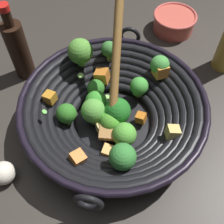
{
  "coord_description": "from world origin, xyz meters",
  "views": [
    {
      "loc": [
        0.34,
        0.09,
        0.55
      ],
      "look_at": [
        -0.01,
        -0.01,
        0.03
      ],
      "focal_mm": 45.48,
      "sensor_mm": 36.0,
      "label": 1
    }
  ],
  "objects_px": {
    "garlic_bulb": "(3,173)",
    "wok": "(113,109)",
    "prep_bowl": "(174,22)",
    "soy_sauce_bottle": "(18,49)"
  },
  "relations": [
    {
      "from": "wok",
      "to": "soy_sauce_bottle",
      "type": "relative_size",
      "value": 2.13
    },
    {
      "from": "wok",
      "to": "garlic_bulb",
      "type": "relative_size",
      "value": 9.17
    },
    {
      "from": "wok",
      "to": "soy_sauce_bottle",
      "type": "distance_m",
      "value": 0.28
    },
    {
      "from": "soy_sauce_bottle",
      "to": "prep_bowl",
      "type": "relative_size",
      "value": 1.63
    },
    {
      "from": "wok",
      "to": "prep_bowl",
      "type": "xyz_separation_m",
      "value": [
        -0.37,
        0.09,
        -0.03
      ]
    },
    {
      "from": "garlic_bulb",
      "to": "wok",
      "type": "bearing_deg",
      "value": 136.56
    },
    {
      "from": "soy_sauce_bottle",
      "to": "prep_bowl",
      "type": "height_order",
      "value": "soy_sauce_bottle"
    },
    {
      "from": "soy_sauce_bottle",
      "to": "garlic_bulb",
      "type": "height_order",
      "value": "soy_sauce_bottle"
    },
    {
      "from": "prep_bowl",
      "to": "garlic_bulb",
      "type": "xyz_separation_m",
      "value": [
        0.55,
        -0.26,
        -0.0
      ]
    },
    {
      "from": "soy_sauce_bottle",
      "to": "garlic_bulb",
      "type": "distance_m",
      "value": 0.3
    }
  ]
}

